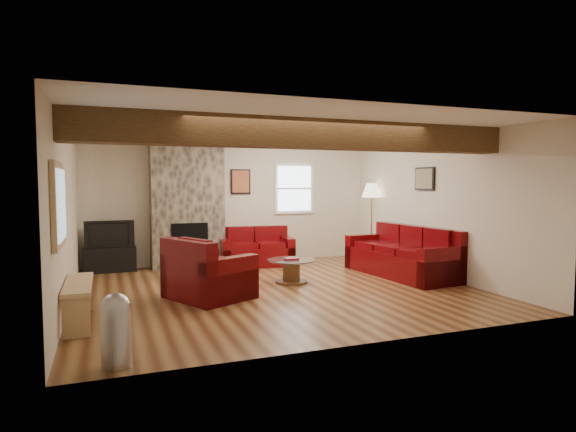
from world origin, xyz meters
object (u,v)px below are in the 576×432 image
Objects in this scene: loveseat at (256,246)px; television at (109,234)px; sofa_three at (402,251)px; coffee_table at (291,271)px; tv_cabinet at (110,259)px; floor_lamp at (372,195)px; armchair_red at (209,268)px.

television reaches higher than loveseat.
sofa_three is 2.91m from loveseat.
coffee_table is 0.92× the size of television.
floor_lamp is at bearing -7.06° from tv_cabinet.
sofa_three is at bearing -2.85° from coffee_table.
armchair_red is (-1.44, -2.41, 0.05)m from loveseat.
television is (-2.83, 2.15, 0.52)m from coffee_table.
loveseat is 1.33× the size of armchair_red.
floor_lamp is (3.91, 2.06, 0.98)m from armchair_red.
floor_lamp is (2.42, 1.50, 1.23)m from coffee_table.
coffee_table is 3.60m from television.
armchair_red reaches higher than tv_cabinet.
armchair_red is at bearing -63.72° from television.
floor_lamp is (2.47, -0.35, 1.04)m from loveseat.
tv_cabinet is 5.42m from floor_lamp.
floor_lamp is at bearing 31.88° from coffee_table.
sofa_three is 5.43m from tv_cabinet.
tv_cabinet is 0.49m from television.
sofa_three is 1.37× the size of floor_lamp.
tv_cabinet is 0.56× the size of floor_lamp.
tv_cabinet is at bearing 142.76° from coffee_table.
loveseat is (-2.15, 1.96, -0.06)m from sofa_three.
loveseat is at bearing -6.16° from television.
floor_lamp is (5.25, -0.65, 1.19)m from tv_cabinet.
television is at bearing 172.94° from floor_lamp.
armchair_red is 0.65× the size of floor_lamp.
sofa_three is 2.60× the size of television.
sofa_three is 2.45× the size of tv_cabinet.
loveseat is 2.70m from floor_lamp.
coffee_table is at bearing -97.85° from sofa_three.
television is at bearing -119.61° from sofa_three.
tv_cabinet is (-2.83, 2.15, 0.04)m from coffee_table.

